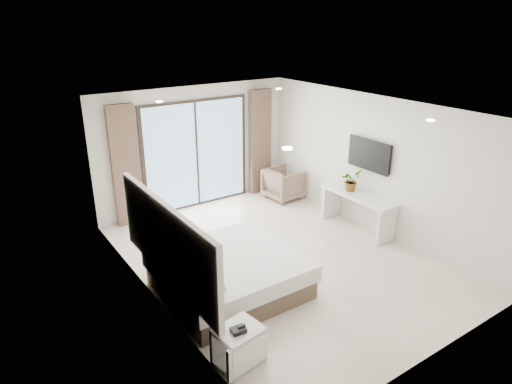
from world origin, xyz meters
TOP-DOWN VIEW (x-y plane):
  - ground at (0.00, 0.00)m, footprint 6.20×6.20m
  - room_shell at (-0.20, 0.71)m, footprint 4.62×6.22m
  - bed at (-1.27, -0.36)m, footprint 2.08×1.98m
  - nightstand at (-2.00, -1.81)m, footprint 0.62×0.54m
  - phone at (-2.03, -1.86)m, footprint 0.19×0.15m
  - console_desk at (2.04, 0.08)m, footprint 0.52×1.67m
  - plant at (2.04, 0.32)m, footprint 0.47×0.51m
  - armchair at (1.85, 2.25)m, footprint 0.77×0.82m

SIDE VIEW (x-z plane):
  - ground at x=0.00m, z-range 0.00..0.00m
  - nightstand at x=-2.00m, z-range 0.00..0.51m
  - bed at x=-1.27m, z-range -0.05..0.66m
  - armchair at x=1.85m, z-range 0.00..0.80m
  - phone at x=-2.03m, z-range 0.51..0.57m
  - console_desk at x=2.04m, z-range 0.18..0.95m
  - plant at x=2.04m, z-range 0.77..1.11m
  - room_shell at x=-0.20m, z-range 0.22..2.94m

